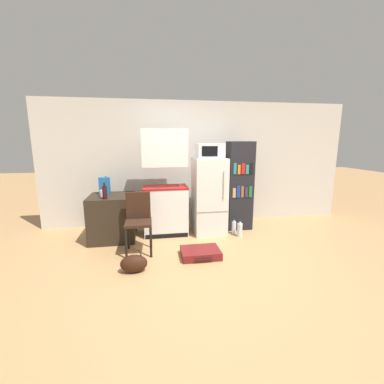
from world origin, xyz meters
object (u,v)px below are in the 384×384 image
(bottle_milk_white, at_px, (102,193))
(chair, at_px, (138,217))
(water_bottle_middle, at_px, (234,227))
(handbag, at_px, (134,263))
(bottle_blue_soda, at_px, (106,186))
(cereal_box, at_px, (105,186))
(microwave, at_px, (210,151))
(refrigerator, at_px, (209,196))
(bookshelf, at_px, (239,186))
(water_bottle_front, at_px, (240,229))
(side_table, at_px, (113,217))
(bottle_wine_dark, at_px, (105,192))
(suitcase_large_flat, at_px, (200,253))
(kitchen_hutch, at_px, (165,187))

(bottle_milk_white, height_order, chair, same)
(water_bottle_middle, bearing_deg, handbag, -146.81)
(bottle_blue_soda, relative_size, water_bottle_middle, 0.99)
(bottle_milk_white, height_order, cereal_box, cereal_box)
(chair, bearing_deg, microwave, 28.17)
(refrigerator, bearing_deg, bookshelf, 11.43)
(cereal_box, distance_m, handbag, 1.77)
(water_bottle_middle, bearing_deg, refrigerator, 156.64)
(microwave, xyz_separation_m, handbag, (-1.34, -1.36, -1.43))
(refrigerator, relative_size, bookshelf, 0.83)
(water_bottle_front, bearing_deg, refrigerator, 145.52)
(water_bottle_middle, bearing_deg, side_table, 176.69)
(bottle_wine_dark, distance_m, suitcase_large_flat, 1.84)
(bottle_milk_white, relative_size, water_bottle_front, 0.47)
(refrigerator, relative_size, bottle_blue_soda, 4.81)
(bottle_blue_soda, height_order, suitcase_large_flat, bottle_blue_soda)
(handbag, distance_m, water_bottle_front, 2.11)
(microwave, bearing_deg, chair, -152.40)
(side_table, bearing_deg, kitchen_hutch, 6.78)
(side_table, bearing_deg, microwave, 2.02)
(cereal_box, bearing_deg, water_bottle_front, -10.63)
(microwave, relative_size, water_bottle_front, 1.54)
(suitcase_large_flat, height_order, water_bottle_middle, water_bottle_middle)
(refrigerator, xyz_separation_m, handbag, (-1.35, -1.36, -0.59))
(bookshelf, distance_m, bottle_milk_white, 2.56)
(microwave, xyz_separation_m, water_bottle_middle, (0.44, -0.19, -1.43))
(kitchen_hutch, distance_m, microwave, 1.06)
(side_table, height_order, cereal_box, cereal_box)
(cereal_box, xyz_separation_m, chair, (0.61, -0.78, -0.38))
(side_table, xyz_separation_m, chair, (0.48, -0.61, 0.17))
(chair, bearing_deg, handbag, -93.86)
(microwave, xyz_separation_m, bottle_blue_soda, (-1.90, 0.26, -0.63))
(bottle_blue_soda, relative_size, water_bottle_front, 0.93)
(side_table, bearing_deg, suitcase_large_flat, -35.26)
(side_table, bearing_deg, chair, -52.07)
(microwave, relative_size, bookshelf, 0.28)
(side_table, bearing_deg, bookshelf, 4.58)
(bottle_milk_white, distance_m, suitcase_large_flat, 1.95)
(kitchen_hutch, bearing_deg, suitcase_large_flat, -67.75)
(chair, bearing_deg, bottle_blue_soda, 123.54)
(microwave, xyz_separation_m, bookshelf, (0.64, 0.13, -0.69))
(side_table, xyz_separation_m, bottle_wine_dark, (-0.06, -0.26, 0.51))
(kitchen_hutch, relative_size, water_bottle_front, 6.12)
(bottle_milk_white, distance_m, chair, 0.85)
(bottle_blue_soda, height_order, chair, bottle_blue_soda)
(bookshelf, xyz_separation_m, chair, (-1.93, -0.81, -0.29))
(kitchen_hutch, height_order, refrigerator, kitchen_hutch)
(handbag, bearing_deg, bookshelf, 36.95)
(side_table, xyz_separation_m, water_bottle_front, (2.27, -0.28, -0.26))
(kitchen_hutch, xyz_separation_m, bottle_blue_soda, (-1.08, 0.21, 0.02))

